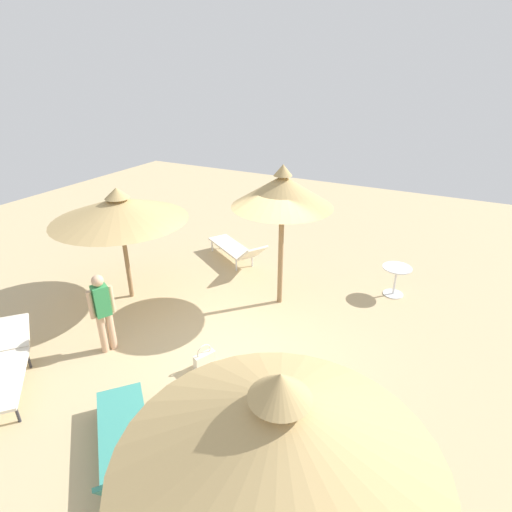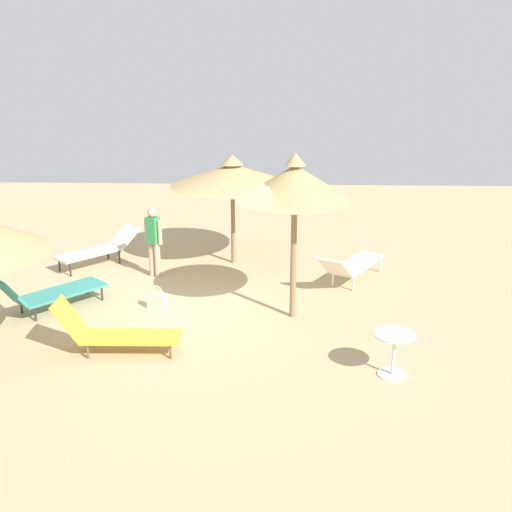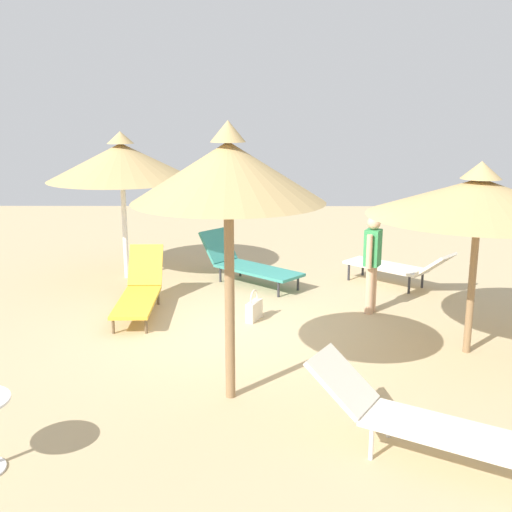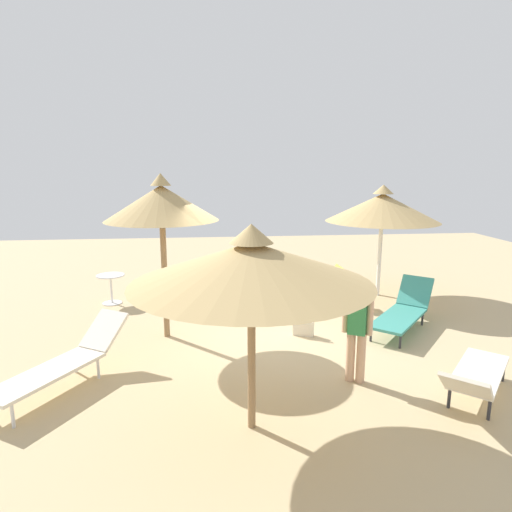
{
  "view_description": "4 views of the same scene",
  "coord_description": "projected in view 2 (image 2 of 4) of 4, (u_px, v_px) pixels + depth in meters",
  "views": [
    {
      "loc": [
        -3.22,
        5.4,
        4.73
      ],
      "look_at": [
        -0.04,
        -0.75,
        1.48
      ],
      "focal_mm": 28.46,
      "sensor_mm": 36.0,
      "label": 1
    },
    {
      "loc": [
        -10.93,
        -1.42,
        4.69
      ],
      "look_at": [
        -0.18,
        -1.01,
        1.18
      ],
      "focal_mm": 44.17,
      "sensor_mm": 36.0,
      "label": 2
    },
    {
      "loc": [
        0.18,
        -8.11,
        3.18
      ],
      "look_at": [
        0.14,
        -0.51,
        1.34
      ],
      "focal_mm": 43.64,
      "sensor_mm": 36.0,
      "label": 3
    },
    {
      "loc": [
        7.7,
        -0.81,
        3.13
      ],
      "look_at": [
        -0.01,
        -0.0,
        1.54
      ],
      "focal_mm": 30.29,
      "sensor_mm": 36.0,
      "label": 4
    }
  ],
  "objects": [
    {
      "name": "lounge_chair_far_left",
      "position": [
        100.0,
        248.0,
        14.41
      ],
      "size": [
        1.85,
        1.76,
        0.75
      ],
      "color": "silver",
      "rests_on": "ground"
    },
    {
      "name": "lounge_chair_near_right",
      "position": [
        351.0,
        265.0,
        13.23
      ],
      "size": [
        2.2,
        1.63,
        0.84
      ],
      "color": "silver",
      "rests_on": "ground"
    },
    {
      "name": "parasol_umbrella_front",
      "position": [
        295.0,
        183.0,
        10.92
      ],
      "size": [
        2.04,
        2.04,
        3.04
      ],
      "color": "olive",
      "rests_on": "ground"
    },
    {
      "name": "parasol_umbrella_back",
      "position": [
        232.0,
        175.0,
        14.02
      ],
      "size": [
        2.81,
        2.81,
        2.52
      ],
      "color": "olive",
      "rests_on": "ground"
    },
    {
      "name": "side_table_round",
      "position": [
        394.0,
        347.0,
        9.43
      ],
      "size": [
        0.64,
        0.64,
        0.69
      ],
      "color": "silver",
      "rests_on": "ground"
    },
    {
      "name": "ground",
      "position": [
        203.0,
        314.0,
        11.91
      ],
      "size": [
        24.0,
        24.0,
        0.1
      ],
      "primitive_type": "cube",
      "color": "tan"
    },
    {
      "name": "lounge_chair_edge",
      "position": [
        48.0,
        292.0,
        11.83
      ],
      "size": [
        1.97,
        1.86,
        0.89
      ],
      "color": "teal",
      "rests_on": "ground"
    },
    {
      "name": "lounge_chair_near_left",
      "position": [
        113.0,
        332.0,
        10.21
      ],
      "size": [
        0.61,
        2.01,
        0.91
      ],
      "color": "gold",
      "rests_on": "ground"
    },
    {
      "name": "handbag",
      "position": [
        157.0,
        301.0,
        11.97
      ],
      "size": [
        0.26,
        0.41,
        0.48
      ],
      "color": "beige",
      "rests_on": "ground"
    },
    {
      "name": "person_standing_center",
      "position": [
        154.0,
        239.0,
        13.51
      ],
      "size": [
        0.31,
        0.41,
        1.54
      ],
      "color": "tan",
      "rests_on": "ground"
    }
  ]
}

